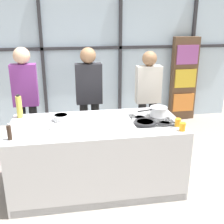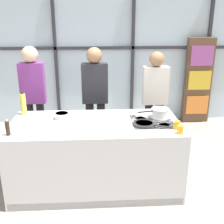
# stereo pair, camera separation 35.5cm
# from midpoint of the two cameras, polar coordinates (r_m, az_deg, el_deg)

# --- Properties ---
(ground_plane) EXTENTS (18.00, 18.00, 0.00)m
(ground_plane) POSITION_cam_midpoint_polar(r_m,az_deg,el_deg) (3.89, -5.68, -14.68)
(ground_plane) COLOR gray
(back_window_wall) EXTENTS (6.40, 0.10, 2.80)m
(back_window_wall) POSITION_cam_midpoint_polar(r_m,az_deg,el_deg) (5.75, -7.91, 11.43)
(back_window_wall) COLOR silver
(back_window_wall) RESTS_ON ground_plane
(bookshelf) EXTENTS (0.54, 0.19, 1.74)m
(bookshelf) POSITION_cam_midpoint_polar(r_m,az_deg,el_deg) (6.10, 12.76, 6.51)
(bookshelf) COLOR brown
(bookshelf) RESTS_ON ground_plane
(demo_island) EXTENTS (2.11, 0.99, 0.89)m
(demo_island) POSITION_cam_midpoint_polar(r_m,az_deg,el_deg) (3.66, -5.88, -8.88)
(demo_island) COLOR silver
(demo_island) RESTS_ON ground_plane
(spectator_far_left) EXTENTS (0.37, 0.24, 1.73)m
(spectator_far_left) POSITION_cam_midpoint_polar(r_m,az_deg,el_deg) (4.44, -19.36, 3.20)
(spectator_far_left) COLOR black
(spectator_far_left) RESTS_ON ground_plane
(spectator_center_left) EXTENTS (0.40, 0.24, 1.71)m
(spectator_center_left) POSITION_cam_midpoint_polar(r_m,az_deg,el_deg) (4.38, -7.01, 3.52)
(spectator_center_left) COLOR black
(spectator_center_left) RESTS_ON ground_plane
(spectator_center_right) EXTENTS (0.39, 0.23, 1.64)m
(spectator_center_right) POSITION_cam_midpoint_polar(r_m,az_deg,el_deg) (4.53, 5.11, 3.49)
(spectator_center_right) COLOR black
(spectator_center_right) RESTS_ON ground_plane
(frying_pan) EXTENTS (0.44, 0.31, 0.04)m
(frying_pan) POSITION_cam_midpoint_polar(r_m,az_deg,el_deg) (3.43, 3.98, -2.23)
(frying_pan) COLOR #232326
(frying_pan) RESTS_ON demo_island
(saucepan) EXTENTS (0.42, 0.23, 0.13)m
(saucepan) POSITION_cam_midpoint_polar(r_m,az_deg,el_deg) (3.70, 6.72, 0.11)
(saucepan) COLOR silver
(saucepan) RESTS_ON demo_island
(white_plate) EXTENTS (0.24, 0.24, 0.01)m
(white_plate) POSITION_cam_midpoint_polar(r_m,az_deg,el_deg) (3.42, -13.83, -3.03)
(white_plate) COLOR white
(white_plate) RESTS_ON demo_island
(mixing_bowl) EXTENTS (0.20, 0.20, 0.07)m
(mixing_bowl) POSITION_cam_midpoint_polar(r_m,az_deg,el_deg) (3.63, -13.11, -1.11)
(mixing_bowl) COLOR silver
(mixing_bowl) RESTS_ON demo_island
(oil_bottle) EXTENTS (0.07, 0.07, 0.31)m
(oil_bottle) POSITION_cam_midpoint_polar(r_m,az_deg,el_deg) (3.85, -20.89, 0.97)
(oil_bottle) COLOR #E0CC4C
(oil_bottle) RESTS_ON demo_island
(pepper_grinder) EXTENTS (0.05, 0.05, 0.19)m
(pepper_grinder) POSITION_cam_midpoint_polar(r_m,az_deg,el_deg) (3.24, -23.15, -3.87)
(pepper_grinder) COLOR #332319
(pepper_grinder) RESTS_ON demo_island
(juice_glass_near) EXTENTS (0.07, 0.07, 0.10)m
(juice_glass_near) POSITION_cam_midpoint_polar(r_m,az_deg,el_deg) (3.28, 11.16, -3.02)
(juice_glass_near) COLOR orange
(juice_glass_near) RESTS_ON demo_island
(juice_glass_far) EXTENTS (0.07, 0.07, 0.10)m
(juice_glass_far) POSITION_cam_midpoint_polar(r_m,az_deg,el_deg) (3.40, 10.35, -2.15)
(juice_glass_far) COLOR orange
(juice_glass_far) RESTS_ON demo_island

